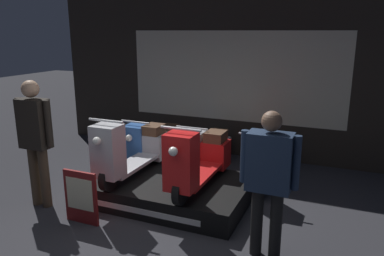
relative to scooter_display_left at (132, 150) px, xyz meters
The scene contains 11 objects.
ground_plane 1.49m from the scooter_display_left, 53.60° to the right, with size 30.00×30.00×0.00m, color #2D2D33.
shop_wall_back 2.71m from the scooter_display_left, 72.22° to the left, with size 7.60×0.09×3.20m.
display_platform 0.76m from the scooter_display_left, ahead, with size 2.35×1.45×0.31m.
scooter_display_left is the anchor object (origin of this frame).
scooter_display_right 1.06m from the scooter_display_left, ahead, with size 0.52×1.73×0.98m.
scooter_backrow_0 1.27m from the scooter_display_left, 104.27° to the left, with size 0.52×1.73×0.98m.
scooter_backrow_1 1.42m from the scooter_display_left, 59.85° to the left, with size 0.52×1.73×0.98m.
scooter_backrow_2 2.10m from the scooter_display_left, 35.23° to the left, with size 0.52×1.73×0.98m.
person_left_browsing 1.34m from the scooter_display_left, 141.37° to the right, with size 0.57×0.23×1.77m.
person_right_browsing 2.32m from the scooter_display_left, 20.49° to the right, with size 0.62×0.26×1.62m.
price_sign_board 1.06m from the scooter_display_left, 98.90° to the right, with size 0.48×0.04×0.70m.
Camera 1 is at (2.06, -3.40, 2.39)m, focal length 35.00 mm.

